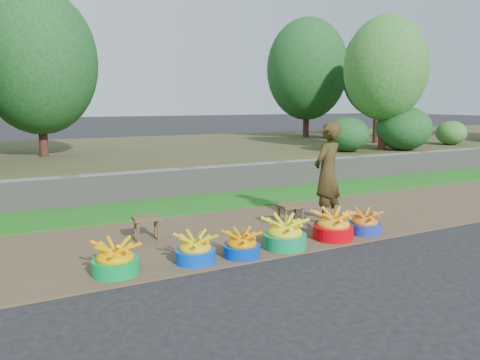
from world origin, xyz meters
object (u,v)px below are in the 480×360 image
basin_f (365,224)px  vendor_woman (327,173)px  basin_a (115,260)px  basin_b (195,250)px  basin_d (285,235)px  stool_left (147,221)px  basin_c (242,246)px  stool_right (291,209)px  basin_e (333,227)px

basin_f → vendor_woman: 0.97m
basin_a → basin_b: bearing=-2.9°
basin_d → stool_left: basin_d is taller
stool_left → basin_f: bearing=-21.8°
basin_c → basin_d: bearing=4.1°
stool_right → vendor_woman: bearing=-7.6°
basin_b → basin_f: size_ratio=1.03×
basin_b → stool_left: basin_b is taller
basin_d → stool_right: bearing=52.3°
basin_f → stool_right: (-0.71, 0.81, 0.13)m
basin_a → basin_f: (3.48, -0.03, -0.02)m
basin_c → stool_left: 1.46m
basin_d → basin_f: bearing=1.6°
basin_a → vendor_woman: 3.50m
basin_a → basin_c: basin_a is taller
basin_d → vendor_woman: (1.26, 0.77, 0.60)m
basin_b → stool_right: 2.05m
basin_c → basin_f: (2.01, 0.09, 0.00)m
basin_b → stool_right: (1.87, 0.82, 0.13)m
basin_e → basin_a: bearing=179.2°
basin_d → stool_left: bearing=141.1°
basin_d → basin_e: bearing=2.3°
basin_c → basin_e: size_ratio=0.82×
basin_f → stool_left: bearing=158.2°
basin_c → basin_d: (0.64, 0.05, 0.03)m
basin_d → basin_e: size_ratio=1.01×
basin_b → basin_e: basin_e is taller
stool_left → vendor_woman: bearing=-8.4°
basin_b → stool_left: bearing=101.4°
basin_c → stool_left: size_ratio=1.18×
basin_d → basin_b: bearing=178.7°
stool_left → vendor_woman: 2.78m
basin_b → basin_d: size_ratio=0.86×
basin_e → stool_left: (-2.24, 1.13, 0.09)m
basin_b → basin_f: bearing=0.3°
basin_d → basin_e: basin_d is taller
basin_b → stool_right: basin_b is taller
basin_d → basin_e: (0.80, 0.03, -0.00)m
stool_left → vendor_woman: vendor_woman is taller
basin_d → stool_right: (0.66, 0.85, 0.10)m
basin_a → vendor_woman: (3.37, 0.69, 0.62)m
vendor_woman → basin_e: bearing=35.0°
basin_a → basin_c: size_ratio=1.13×
basin_c → basin_e: bearing=3.1°
basin_e → basin_c: bearing=-176.9°
stool_left → basin_e: bearing=-26.8°
basin_a → basin_b: (0.90, -0.05, -0.01)m
basin_d → basin_f: 1.37m
basin_d → stool_right: size_ratio=1.44×
basin_c → basin_e: (1.44, 0.08, 0.03)m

